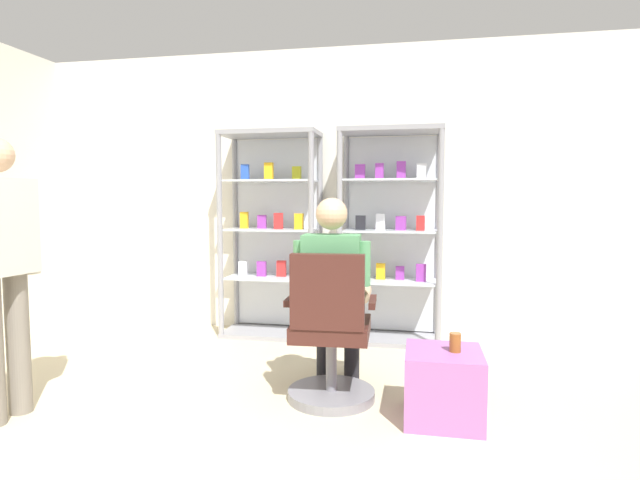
# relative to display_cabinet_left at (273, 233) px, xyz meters

# --- Properties ---
(back_wall) EXTENTS (6.00, 0.10, 2.70)m
(back_wall) POSITION_rel_display_cabinet_left_xyz_m (0.55, 0.24, 0.39)
(back_wall) COLOR silver
(back_wall) RESTS_ON ground
(display_cabinet_left) EXTENTS (0.90, 0.45, 1.90)m
(display_cabinet_left) POSITION_rel_display_cabinet_left_xyz_m (0.00, 0.00, 0.00)
(display_cabinet_left) COLOR gray
(display_cabinet_left) RESTS_ON ground
(display_cabinet_right) EXTENTS (0.90, 0.45, 1.90)m
(display_cabinet_right) POSITION_rel_display_cabinet_left_xyz_m (1.10, 0.00, 0.00)
(display_cabinet_right) COLOR gray
(display_cabinet_right) RESTS_ON ground
(office_chair) EXTENTS (0.58, 0.56, 0.96)m
(office_chair) POSITION_rel_display_cabinet_left_xyz_m (0.82, -1.53, -0.57)
(office_chair) COLOR slate
(office_chair) RESTS_ON ground
(seated_shopkeeper) EXTENTS (0.50, 0.58, 1.29)m
(seated_shopkeeper) POSITION_rel_display_cabinet_left_xyz_m (0.81, -1.37, -0.25)
(seated_shopkeeper) COLOR black
(seated_shopkeeper) RESTS_ON ground
(storage_crate) EXTENTS (0.44, 0.45, 0.41)m
(storage_crate) POSITION_rel_display_cabinet_left_xyz_m (1.51, -1.65, -0.76)
(storage_crate) COLOR #9E599E
(storage_crate) RESTS_ON ground
(tea_glass) EXTENTS (0.07, 0.07, 0.11)m
(tea_glass) POSITION_rel_display_cabinet_left_xyz_m (1.57, -1.66, -0.50)
(tea_glass) COLOR brown
(tea_glass) RESTS_ON storage_crate
(standing_customer) EXTENTS (0.25, 0.52, 1.63)m
(standing_customer) POSITION_rel_display_cabinet_left_xyz_m (-0.99, -2.12, -0.03)
(standing_customer) COLOR slate
(standing_customer) RESTS_ON ground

